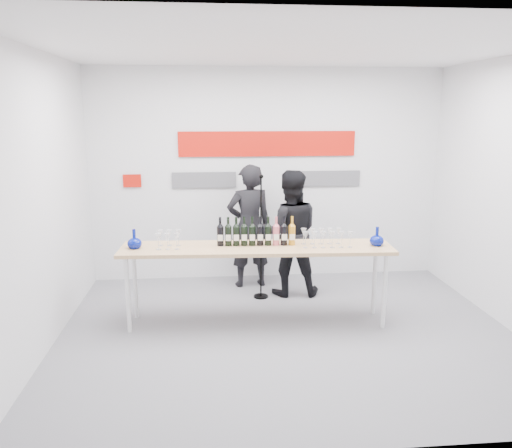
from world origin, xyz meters
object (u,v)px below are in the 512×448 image
at_px(presenter_left, 249,226).
at_px(presenter_right, 289,233).
at_px(tasting_table, 257,252).
at_px(mic_stand, 261,261).

bearing_deg(presenter_left, presenter_right, 133.90).
bearing_deg(tasting_table, presenter_left, 92.07).
relative_size(tasting_table, mic_stand, 1.88).
xyz_separation_m(presenter_right, mic_stand, (-0.39, -0.12, -0.34)).
bearing_deg(mic_stand, tasting_table, -110.25).
bearing_deg(mic_stand, presenter_right, 5.50).
bearing_deg(mic_stand, presenter_left, 92.03).
distance_m(tasting_table, mic_stand, 0.88).
xyz_separation_m(tasting_table, presenter_right, (0.52, 0.91, -0.01)).
height_order(tasting_table, mic_stand, mic_stand).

